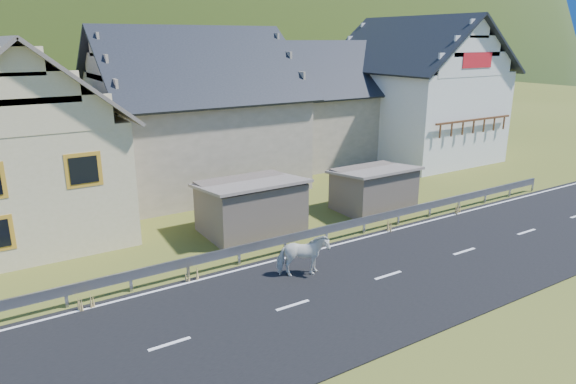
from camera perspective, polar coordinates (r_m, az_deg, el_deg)
ground at (r=18.69m, az=11.05°, el=-9.19°), size 160.00×160.00×0.00m
road at (r=18.68m, az=11.06°, el=-9.13°), size 60.00×7.00×0.04m
lane_markings at (r=18.67m, az=11.06°, el=-9.06°), size 60.00×6.60×0.01m
guardrail at (r=21.05m, az=4.33°, el=-4.22°), size 28.10×0.09×0.75m
shed_left at (r=22.12m, az=-4.17°, el=-1.69°), size 4.30×3.30×2.40m
shed_right at (r=25.32m, az=9.47°, el=0.27°), size 3.80×2.90×2.20m
house_cream at (r=24.44m, az=-27.73°, el=6.07°), size 7.80×9.80×8.30m
house_stone_a at (r=29.35m, az=-10.50°, el=9.71°), size 10.80×9.80×8.90m
house_stone_b at (r=35.94m, az=3.48°, el=10.55°), size 9.80×8.80×8.10m
house_white at (r=37.49m, az=13.90°, el=11.62°), size 8.80×10.80×9.70m
mountain at (r=194.86m, az=-26.96°, el=6.60°), size 440.00×280.00×260.00m
horse at (r=18.02m, az=1.65°, el=-7.08°), size 1.38×1.97×1.52m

